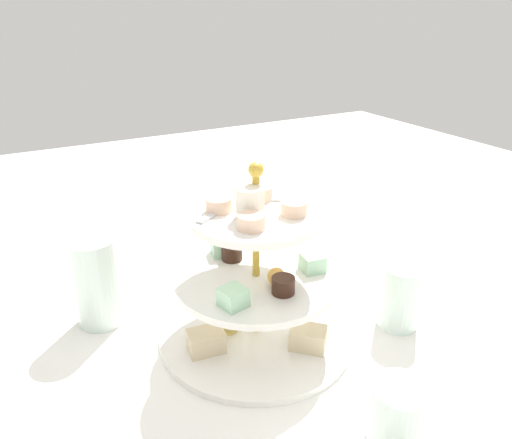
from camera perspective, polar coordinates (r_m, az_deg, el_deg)
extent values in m
plane|color=white|center=(0.72, 0.00, -13.59)|extent=(2.40, 2.40, 0.00)
cylinder|color=white|center=(0.72, 0.00, -13.27)|extent=(0.28, 0.28, 0.01)
cylinder|color=white|center=(0.66, 0.00, -6.93)|extent=(0.23, 0.23, 0.01)
cylinder|color=white|center=(0.62, 0.00, 0.39)|extent=(0.18, 0.18, 0.01)
cylinder|color=gold|center=(0.65, 0.00, -4.74)|extent=(0.01, 0.01, 0.25)
sphere|color=gold|center=(0.60, 0.00, 5.89)|extent=(0.02, 0.02, 0.02)
cube|color=beige|center=(0.67, -5.89, -14.09)|extent=(0.05, 0.04, 0.03)
cube|color=beige|center=(0.68, 6.18, -13.71)|extent=(0.06, 0.06, 0.03)
cube|color=beige|center=(0.77, -0.31, -8.50)|extent=(0.05, 0.06, 0.03)
cylinder|color=#E5C660|center=(0.71, -3.45, -12.23)|extent=(0.04, 0.04, 0.01)
cylinder|color=#381E14|center=(0.70, -2.85, -3.90)|extent=(0.03, 0.03, 0.02)
cylinder|color=#381E14|center=(0.62, 3.23, -7.76)|extent=(0.03, 0.03, 0.02)
cube|color=#B2E5BC|center=(0.59, -2.71, -9.18)|extent=(0.04, 0.04, 0.02)
cube|color=#B2E5BC|center=(0.67, 6.68, -5.06)|extent=(0.03, 0.03, 0.02)
cube|color=#B2E5BC|center=(0.71, -4.05, -3.21)|extent=(0.04, 0.04, 0.02)
sphere|color=gold|center=(0.64, 2.41, -6.74)|extent=(0.02, 0.02, 0.02)
cylinder|color=beige|center=(0.62, -4.42, 1.78)|extent=(0.03, 0.03, 0.02)
cylinder|color=beige|center=(0.57, -0.58, -0.25)|extent=(0.03, 0.03, 0.02)
cylinder|color=beige|center=(0.61, 4.50, 1.37)|extent=(0.03, 0.03, 0.02)
cylinder|color=beige|center=(0.66, 0.51, 3.17)|extent=(0.03, 0.03, 0.02)
cylinder|color=white|center=(0.60, -0.70, 2.04)|extent=(0.04, 0.04, 0.04)
cube|color=silver|center=(0.66, 1.92, 2.37)|extent=(0.08, 0.05, 0.00)
cube|color=silver|center=(0.63, -4.35, 1.09)|extent=(0.08, 0.06, 0.00)
cylinder|color=silver|center=(0.75, -18.29, -6.98)|extent=(0.07, 0.07, 0.14)
cylinder|color=silver|center=(0.58, 16.47, -21.12)|extent=(0.06, 0.06, 0.07)
cube|color=silver|center=(0.96, -0.14, -3.04)|extent=(0.16, 0.09, 0.00)
cylinder|color=silver|center=(0.75, 16.64, -8.67)|extent=(0.06, 0.06, 0.10)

